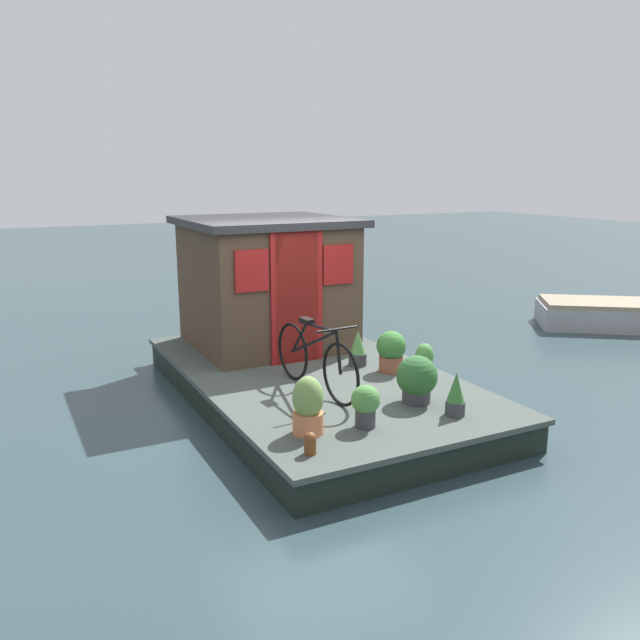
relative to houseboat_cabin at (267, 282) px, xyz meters
The scene contains 13 objects.
ground_plane 1.95m from the houseboat_cabin, behind, with size 60.00×60.00×0.00m, color #2D4247.
houseboat_deck 1.83m from the houseboat_cabin, behind, with size 5.13×2.91×0.38m.
houseboat_cabin is the anchor object (origin of this frame).
bicycle 2.23m from the houseboat_cabin, behind, with size 1.74×0.50×0.83m.
potted_plant_ivy 3.07m from the houseboat_cabin, behind, with size 0.45×0.45×0.52m.
potted_plant_fern 1.76m from the houseboat_cabin, 156.99° to the right, with size 0.23×0.23×0.46m.
potted_plant_succulent 3.39m from the houseboat_cabin, behind, with size 0.29×0.29×0.43m.
potted_plant_rosemary 2.19m from the houseboat_cabin, 155.53° to the right, with size 0.37×0.37×0.52m.
potted_plant_geranium 3.38m from the houseboat_cabin, 163.95° to the left, with size 0.30×0.30×0.57m.
potted_plant_thyme 2.70m from the houseboat_cabin, 157.92° to the right, with size 0.22×0.22×0.47m.
potted_plant_lavender 3.58m from the houseboat_cabin, 169.70° to the right, with size 0.20×0.20×0.46m.
mooring_bollard 3.87m from the houseboat_cabin, 162.99° to the left, with size 0.12×0.12×0.20m.
dinghy_boat 6.93m from the houseboat_cabin, 94.74° to the right, with size 2.65×3.04×0.50m.
Camera 1 is at (-6.93, 3.46, 2.82)m, focal length 36.31 mm.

